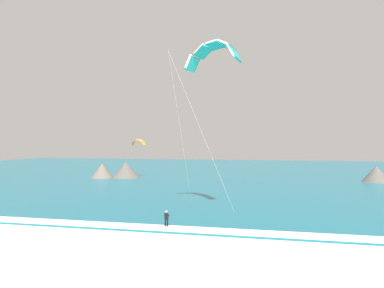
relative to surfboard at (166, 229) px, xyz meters
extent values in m
cube|color=#146075|center=(0.54, 58.46, 0.07)|extent=(200.00, 120.00, 0.20)
cube|color=white|center=(0.54, -0.54, 0.19)|extent=(200.00, 2.02, 0.04)
ellipsoid|color=yellow|center=(0.00, 0.00, 0.00)|extent=(0.62, 1.45, 0.05)
cube|color=black|center=(0.00, 0.25, 0.04)|extent=(0.17, 0.08, 0.04)
cube|color=black|center=(0.00, -0.25, 0.04)|extent=(0.17, 0.08, 0.04)
cylinder|color=black|center=(-0.10, -0.01, 0.39)|extent=(0.14, 0.14, 0.84)
cylinder|color=black|center=(0.10, 0.01, 0.39)|extent=(0.14, 0.14, 0.84)
cube|color=black|center=(0.00, 0.00, 1.11)|extent=(0.36, 0.24, 0.60)
sphere|color=tan|center=(0.00, 0.00, 1.55)|extent=(0.22, 0.22, 0.22)
cylinder|color=black|center=(-0.20, 0.13, 1.16)|extent=(0.16, 0.51, 0.22)
cylinder|color=black|center=(0.16, 0.18, 1.16)|extent=(0.16, 0.51, 0.22)
cylinder|color=black|center=(-0.05, 0.38, 1.16)|extent=(0.55, 0.11, 0.04)
cube|color=#3F3F42|center=(-0.02, 0.12, 0.89)|extent=(0.13, 0.10, 0.10)
cube|color=teal|center=(5.89, 2.99, 16.37)|extent=(1.41, 1.82, 1.69)
cube|color=white|center=(5.57, 2.54, 16.61)|extent=(0.92, 0.75, 1.39)
cube|color=teal|center=(5.02, 4.05, 17.47)|extent=(1.88, 1.99, 1.29)
cube|color=white|center=(4.70, 3.60, 17.72)|extent=(1.29, 0.99, 0.90)
cube|color=teal|center=(3.71, 5.15, 17.87)|extent=(2.11, 2.04, 0.61)
cube|color=white|center=(3.38, 4.70, 18.11)|extent=(1.41, 1.11, 0.21)
cube|color=teal|center=(2.24, 6.05, 17.47)|extent=(2.11, 1.88, 1.29)
cube|color=white|center=(1.92, 5.60, 17.72)|extent=(1.29, 1.03, 0.90)
cube|color=teal|center=(0.96, 6.54, 16.37)|extent=(1.87, 1.54, 1.69)
cube|color=white|center=(0.64, 6.09, 16.61)|extent=(0.95, 0.76, 1.39)
cylinder|color=#B2B2B7|center=(2.97, 1.68, 8.77)|extent=(5.86, 2.64, 15.20)
cylinder|color=#B2B2B7|center=(0.51, 3.46, 8.77)|extent=(0.93, 6.18, 15.20)
cube|color=orange|center=(-18.96, 39.03, 7.56)|extent=(0.61, 0.81, 0.82)
cube|color=white|center=(-18.87, 39.29, 7.67)|extent=(0.49, 0.25, 0.69)
cube|color=orange|center=(-18.39, 38.67, 8.12)|extent=(0.87, 0.88, 0.62)
cube|color=white|center=(-18.30, 38.93, 8.23)|extent=(0.71, 0.34, 0.44)
cube|color=orange|center=(-17.61, 38.34, 8.32)|extent=(0.99, 0.90, 0.27)
cube|color=white|center=(-17.51, 38.60, 8.43)|extent=(0.77, 0.37, 0.10)
cube|color=orange|center=(-16.79, 38.10, 8.12)|extent=(1.00, 0.86, 0.62)
cube|color=white|center=(-16.69, 38.37, 8.23)|extent=(0.72, 0.35, 0.44)
cube|color=orange|center=(-16.12, 38.02, 7.56)|extent=(0.85, 0.77, 0.82)
cube|color=white|center=(-16.02, 38.29, 7.67)|extent=(0.52, 0.27, 0.69)
cone|color=#56514C|center=(29.79, 42.26, 1.66)|extent=(5.56, 5.56, 3.38)
cone|color=#56514C|center=(-20.86, 39.80, 1.75)|extent=(6.41, 6.41, 3.56)
cone|color=#665B51|center=(-25.82, 38.54, 1.61)|extent=(5.13, 5.13, 3.28)
camera|label=1|loc=(8.80, -29.96, 7.89)|focal=32.11mm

